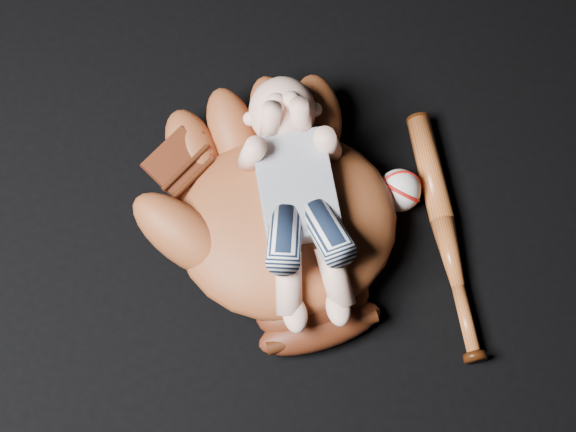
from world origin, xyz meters
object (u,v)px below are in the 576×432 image
(newborn_baby, at_px, (300,203))
(baseball_bat, at_px, (446,234))
(baseball_glove, at_px, (287,219))
(baseball, at_px, (399,190))

(newborn_baby, height_order, baseball_bat, newborn_baby)
(baseball_glove, distance_m, newborn_baby, 0.06)
(newborn_baby, relative_size, baseball_bat, 0.93)
(baseball, bearing_deg, baseball_glove, -154.29)
(baseball_bat, bearing_deg, baseball_glove, -175.37)
(baseball_glove, distance_m, baseball, 0.20)
(newborn_baby, distance_m, baseball, 0.20)
(baseball_bat, xyz_separation_m, baseball, (-0.08, 0.06, 0.02))
(baseball_glove, height_order, baseball_bat, baseball_glove)
(newborn_baby, height_order, baseball, newborn_baby)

